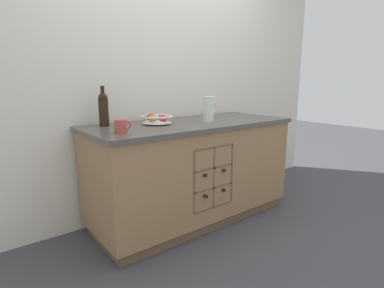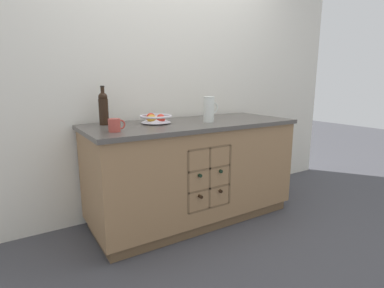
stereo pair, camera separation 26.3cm
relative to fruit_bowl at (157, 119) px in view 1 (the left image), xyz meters
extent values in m
plane|color=#424247|center=(0.31, -0.08, -0.93)|extent=(14.00, 14.00, 0.00)
cube|color=silver|center=(0.31, 0.34, 0.35)|extent=(4.40, 0.06, 2.55)
cube|color=brown|center=(0.31, -0.08, -0.88)|extent=(1.73, 0.64, 0.09)
cube|color=#99724C|center=(0.31, -0.08, -0.46)|extent=(1.79, 0.70, 0.76)
cube|color=#514C47|center=(0.31, -0.08, -0.06)|extent=(1.83, 0.74, 0.03)
cube|color=brown|center=(0.25, -0.33, -0.45)|extent=(0.40, 0.01, 0.50)
cube|color=brown|center=(0.05, -0.39, -0.45)|extent=(0.02, 0.10, 0.50)
cube|color=brown|center=(0.45, -0.39, -0.45)|extent=(0.02, 0.10, 0.50)
cube|color=brown|center=(0.25, -0.39, -0.70)|extent=(0.40, 0.10, 0.02)
cube|color=brown|center=(0.25, -0.39, -0.53)|extent=(0.40, 0.10, 0.02)
cube|color=brown|center=(0.25, -0.39, -0.37)|extent=(0.40, 0.10, 0.02)
cube|color=brown|center=(0.25, -0.39, -0.20)|extent=(0.40, 0.10, 0.02)
cube|color=brown|center=(0.25, -0.39, -0.45)|extent=(0.02, 0.10, 0.50)
cylinder|color=black|center=(0.15, -0.27, -0.57)|extent=(0.07, 0.21, 0.07)
cylinder|color=black|center=(0.15, -0.42, -0.57)|extent=(0.03, 0.09, 0.03)
cylinder|color=black|center=(0.35, -0.26, -0.57)|extent=(0.07, 0.21, 0.07)
cylinder|color=black|center=(0.35, -0.41, -0.57)|extent=(0.03, 0.09, 0.03)
cylinder|color=black|center=(0.15, -0.27, -0.40)|extent=(0.07, 0.20, 0.07)
cylinder|color=black|center=(0.15, -0.41, -0.40)|extent=(0.03, 0.08, 0.03)
cylinder|color=black|center=(0.35, -0.27, -0.40)|extent=(0.08, 0.20, 0.08)
cylinder|color=black|center=(0.35, -0.41, -0.40)|extent=(0.03, 0.08, 0.03)
cylinder|color=silver|center=(0.00, 0.00, -0.04)|extent=(0.12, 0.12, 0.01)
cone|color=silver|center=(0.00, 0.00, 0.00)|extent=(0.25, 0.25, 0.06)
torus|color=silver|center=(0.00, 0.00, 0.02)|extent=(0.27, 0.27, 0.02)
sphere|color=red|center=(0.02, -0.05, 0.00)|extent=(0.08, 0.08, 0.08)
sphere|color=red|center=(-0.02, 0.04, 0.00)|extent=(0.08, 0.08, 0.08)
sphere|color=gold|center=(-0.05, -0.02, 0.00)|extent=(0.07, 0.07, 0.07)
cylinder|color=silver|center=(0.43, -0.16, 0.06)|extent=(0.09, 0.09, 0.22)
torus|color=silver|center=(0.43, -0.16, 0.17)|extent=(0.10, 0.10, 0.01)
torus|color=silver|center=(0.48, -0.16, 0.08)|extent=(0.10, 0.01, 0.10)
cylinder|color=#B7473D|center=(-0.42, -0.22, 0.00)|extent=(0.08, 0.08, 0.09)
torus|color=#B7473D|center=(-0.38, -0.22, 0.00)|extent=(0.07, 0.01, 0.07)
cylinder|color=black|center=(-0.38, 0.16, 0.06)|extent=(0.08, 0.08, 0.21)
sphere|color=black|center=(-0.38, 0.16, 0.18)|extent=(0.07, 0.07, 0.07)
cylinder|color=black|center=(-0.38, 0.16, 0.21)|extent=(0.03, 0.03, 0.09)
cylinder|color=black|center=(-0.38, 0.16, 0.26)|extent=(0.03, 0.03, 0.01)
camera|label=1|loc=(-1.28, -2.11, 0.30)|focal=28.00mm
camera|label=2|loc=(-1.06, -2.26, 0.30)|focal=28.00mm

